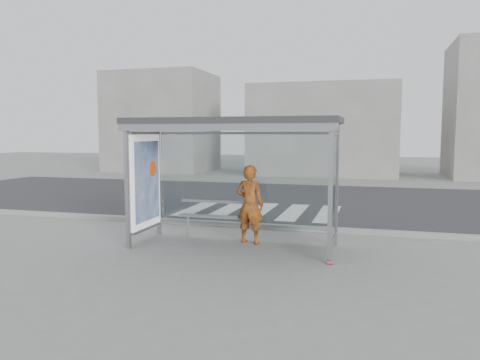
# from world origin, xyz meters

# --- Properties ---
(ground) EXTENTS (80.00, 80.00, 0.00)m
(ground) POSITION_xyz_m (0.00, 0.00, 0.00)
(ground) COLOR slate
(ground) RESTS_ON ground
(road) EXTENTS (30.00, 10.00, 0.01)m
(road) POSITION_xyz_m (0.00, 7.00, 0.00)
(road) COLOR #29292B
(road) RESTS_ON ground
(curb) EXTENTS (30.00, 0.18, 0.12)m
(curb) POSITION_xyz_m (0.00, 1.95, 0.06)
(curb) COLOR gray
(curb) RESTS_ON ground
(crosswalk) EXTENTS (4.55, 3.00, 0.00)m
(crosswalk) POSITION_xyz_m (-0.50, 4.50, 0.00)
(crosswalk) COLOR silver
(crosswalk) RESTS_ON ground
(bus_shelter) EXTENTS (4.25, 1.65, 2.62)m
(bus_shelter) POSITION_xyz_m (-0.37, 0.06, 1.98)
(bus_shelter) COLOR gray
(bus_shelter) RESTS_ON ground
(building_left) EXTENTS (6.00, 5.00, 6.00)m
(building_left) POSITION_xyz_m (-10.00, 18.00, 3.00)
(building_left) COLOR slate
(building_left) RESTS_ON ground
(building_center) EXTENTS (8.00, 5.00, 5.00)m
(building_center) POSITION_xyz_m (0.00, 18.00, 2.50)
(building_center) COLOR slate
(building_center) RESTS_ON ground
(person) EXTENTS (0.66, 0.49, 1.66)m
(person) POSITION_xyz_m (0.24, 0.41, 0.83)
(person) COLOR orange
(person) RESTS_ON ground
(bench) EXTENTS (1.63, 0.21, 0.84)m
(bench) POSITION_xyz_m (-0.59, 0.58, 0.50)
(bench) COLOR slate
(bench) RESTS_ON ground
(soda_can) EXTENTS (0.12, 0.07, 0.06)m
(soda_can) POSITION_xyz_m (2.02, -0.79, 0.03)
(soda_can) COLOR #EE4680
(soda_can) RESTS_ON ground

